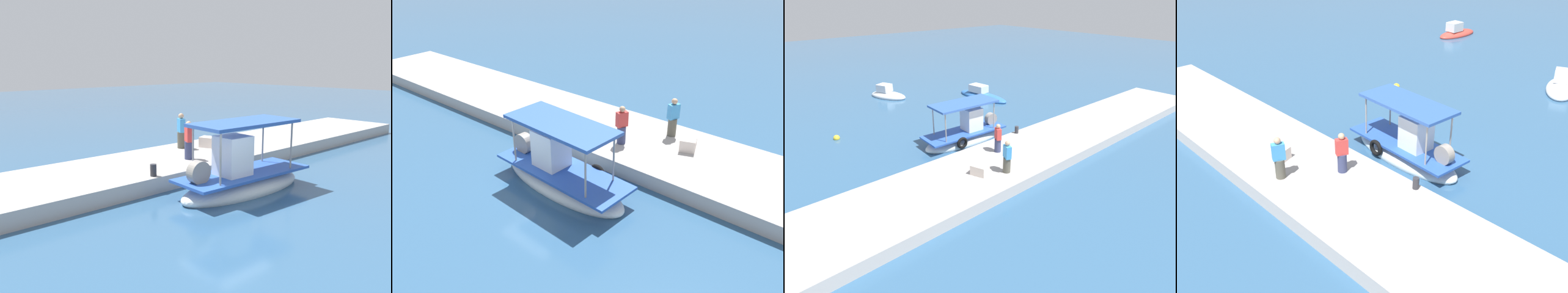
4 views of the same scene
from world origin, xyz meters
TOP-DOWN VIEW (x-y plane):
  - ground_plane at (0.00, 0.00)m, footprint 120.00×120.00m
  - dock_quay at (0.00, -4.32)m, footprint 36.00×4.55m
  - main_fishing_boat at (-0.98, -0.17)m, footprint 5.73×2.17m
  - fisherman_near_bollard at (-1.34, -3.48)m, footprint 0.48×0.53m
  - fisherman_by_crate at (-2.60, -5.46)m, footprint 0.49×0.54m
  - mooring_bollard at (1.41, -2.33)m, footprint 0.24×0.24m
  - cargo_crate at (-3.74, -4.75)m, footprint 0.84×0.93m

SIDE VIEW (x-z plane):
  - ground_plane at x=0.00m, z-range 0.00..0.00m
  - dock_quay at x=0.00m, z-range 0.00..0.61m
  - main_fishing_boat at x=-0.98m, z-range -0.98..1.99m
  - mooring_bollard at x=1.41m, z-range 0.61..1.05m
  - cargo_crate at x=-3.74m, z-range 0.61..1.11m
  - fisherman_near_bollard at x=-1.34m, z-range 0.53..2.17m
  - fisherman_by_crate at x=-2.60m, z-range 0.53..2.22m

